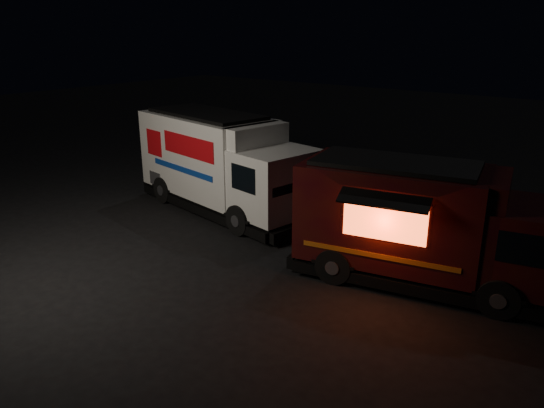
{
  "coord_description": "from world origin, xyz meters",
  "views": [
    {
      "loc": [
        8.75,
        -8.96,
        5.88
      ],
      "look_at": [
        0.25,
        2.0,
        1.21
      ],
      "focal_mm": 35.0,
      "sensor_mm": 36.0,
      "label": 1
    }
  ],
  "objects": [
    {
      "name": "ground",
      "position": [
        0.0,
        0.0,
        0.0
      ],
      "size": [
        80.0,
        80.0,
        0.0
      ],
      "primitive_type": "plane",
      "color": "black",
      "rests_on": "ground"
    },
    {
      "name": "white_truck",
      "position": [
        -2.76,
        3.39,
        1.59
      ],
      "size": [
        7.34,
        3.54,
        3.19
      ],
      "primitive_type": null,
      "rotation": [
        0.0,
        0.0,
        -0.17
      ],
      "color": "silver",
      "rests_on": "ground"
    },
    {
      "name": "red_truck",
      "position": [
        4.5,
        2.44,
        1.45
      ],
      "size": [
        6.59,
        3.54,
        2.91
      ],
      "primitive_type": null,
      "rotation": [
        0.0,
        0.0,
        0.21
      ],
      "color": "black",
      "rests_on": "ground"
    }
  ]
}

